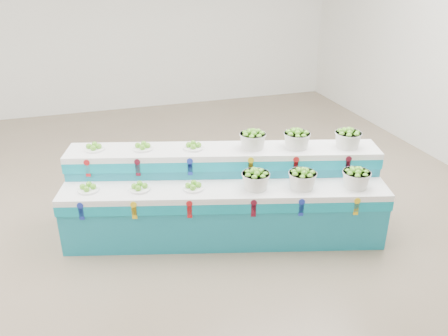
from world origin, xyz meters
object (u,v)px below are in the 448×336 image
(basket_upper_right, at_px, (348,138))
(basket_lower_left, at_px, (256,179))
(plate_upper_mid, at_px, (143,146))
(display_stand, at_px, (224,195))

(basket_upper_right, bearing_deg, basket_lower_left, -173.43)
(basket_lower_left, bearing_deg, plate_upper_mid, 144.95)
(plate_upper_mid, bearing_deg, display_stand, -29.13)
(plate_upper_mid, height_order, basket_upper_right, basket_upper_right)
(basket_lower_left, height_order, basket_upper_right, basket_upper_right)
(display_stand, distance_m, basket_lower_left, 0.53)
(basket_lower_left, bearing_deg, display_stand, 130.94)
(display_stand, relative_size, basket_lower_left, 11.83)
(display_stand, relative_size, plate_upper_mid, 15.62)
(basket_lower_left, xyz_separation_m, plate_upper_mid, (-1.14, 0.80, 0.23))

